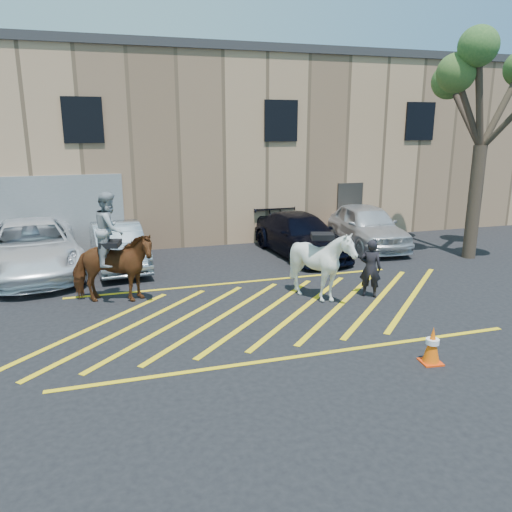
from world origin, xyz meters
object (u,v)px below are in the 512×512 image
object	(u,v)px
traffic_cone	(432,345)
tree	(487,84)
car_blue_suv	(300,235)
car_white_suv	(366,226)
car_silver_sedan	(118,246)
car_white_pickup	(32,248)
mounted_bay	(112,259)
handler	(370,268)
saddled_white	(321,264)

from	to	relation	value
traffic_cone	tree	world-z (taller)	tree
car_blue_suv	car_white_suv	distance (m)	2.86
car_silver_sedan	car_white_suv	distance (m)	9.01
car_silver_sedan	car_blue_suv	bearing A→B (deg)	-7.37
car_blue_suv	car_white_suv	size ratio (longest dim) A/B	1.04
car_white_pickup	mounted_bay	world-z (taller)	mounted_bay
handler	tree	bearing A→B (deg)	-119.27
saddled_white	handler	bearing A→B (deg)	-5.79
mounted_bay	tree	xyz separation A→B (m)	(11.85, 1.14, 4.54)
car_white_pickup	car_white_suv	world-z (taller)	car_white_pickup
handler	car_blue_suv	bearing A→B (deg)	-54.71
handler	car_white_pickup	bearing A→B (deg)	4.96
car_white_suv	handler	size ratio (longest dim) A/B	3.03
saddled_white	traffic_cone	distance (m)	4.03
car_white_suv	saddled_white	bearing A→B (deg)	-123.65
car_silver_sedan	car_white_suv	size ratio (longest dim) A/B	0.91
mounted_bay	traffic_cone	world-z (taller)	mounted_bay
car_blue_suv	mounted_bay	bearing A→B (deg)	-158.32
traffic_cone	tree	bearing A→B (deg)	46.33
car_blue_suv	saddled_white	distance (m)	4.78
car_white_pickup	tree	xyz separation A→B (m)	(14.13, -2.30, 4.88)
car_white_suv	mounted_bay	distance (m)	9.95
car_white_suv	traffic_cone	xyz separation A→B (m)	(-3.57, -8.97, -0.43)
car_white_suv	car_silver_sedan	bearing A→B (deg)	-173.15
car_silver_sedan	tree	distance (m)	12.84
tree	car_blue_suv	bearing A→B (deg)	159.01
car_silver_sedan	traffic_cone	xyz separation A→B (m)	(5.43, -8.77, -0.33)
car_silver_sedan	traffic_cone	distance (m)	10.32
car_blue_suv	mounted_bay	xyz separation A→B (m)	(-6.42, -3.22, 0.44)
car_white_pickup	car_white_suv	size ratio (longest dim) A/B	1.25
car_white_suv	mounted_bay	size ratio (longest dim) A/B	1.64
car_white_pickup	tree	distance (m)	15.13
car_silver_sedan	handler	distance (m)	7.98
car_white_suv	tree	world-z (taller)	tree
car_white_pickup	mounted_bay	xyz separation A→B (m)	(2.29, -3.44, 0.34)
car_silver_sedan	tree	size ratio (longest dim) A/B	0.58
car_white_pickup	traffic_cone	size ratio (longest dim) A/B	7.98
saddled_white	traffic_cone	xyz separation A→B (m)	(0.53, -3.95, -0.59)
mounted_bay	tree	distance (m)	12.74
mounted_bay	saddled_white	distance (m)	5.34
handler	traffic_cone	xyz separation A→B (m)	(-0.82, -3.81, -0.41)
car_blue_suv	tree	xyz separation A→B (m)	(5.43, -2.08, 4.98)
handler	mounted_bay	bearing A→B (deg)	21.26
saddled_white	traffic_cone	size ratio (longest dim) A/B	2.89
mounted_bay	tree	bearing A→B (deg)	5.48
car_silver_sedan	tree	xyz separation A→B (m)	(11.60, -2.31, 4.99)
car_blue_suv	car_white_suv	bearing A→B (deg)	3.58
car_silver_sedan	traffic_cone	world-z (taller)	car_silver_sedan
car_white_pickup	traffic_cone	world-z (taller)	car_white_pickup
mounted_bay	saddled_white	xyz separation A→B (m)	(5.15, -1.38, -0.19)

